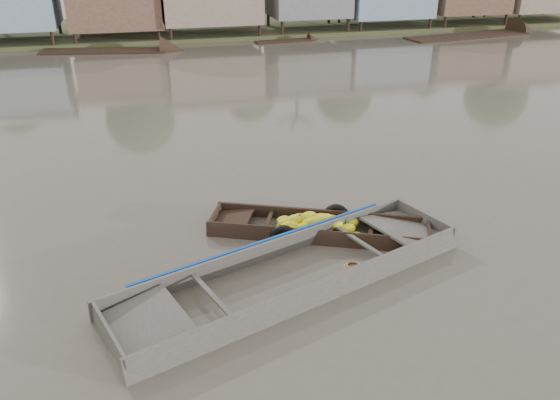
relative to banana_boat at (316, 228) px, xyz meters
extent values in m
plane|color=#534C40|center=(-0.97, -0.98, -0.14)|extent=(120.00, 120.00, 0.00)
cube|color=#384723|center=(-0.97, 32.02, -0.14)|extent=(120.00, 12.00, 0.50)
cube|color=#7893A6|center=(-11.47, 28.52, 2.56)|extent=(6.20, 5.20, 3.20)
cube|color=brown|center=(-4.77, 28.52, 2.06)|extent=(5.80, 4.60, 2.70)
cube|color=black|center=(0.07, -0.02, -0.22)|extent=(5.13, 2.99, 0.08)
cube|color=black|center=(0.30, 0.49, -0.02)|extent=(4.89, 2.26, 0.49)
cube|color=black|center=(-0.16, -0.54, -0.02)|extent=(4.89, 2.26, 0.49)
cube|color=black|center=(2.43, -1.06, -0.02)|extent=(0.52, 1.07, 0.46)
cube|color=black|center=(2.02, -0.88, 0.04)|extent=(1.22, 1.27, 0.18)
cube|color=black|center=(-2.29, 1.02, -0.02)|extent=(0.52, 1.07, 0.46)
cube|color=black|center=(-1.88, 0.84, 0.04)|extent=(1.22, 1.27, 0.18)
cube|color=black|center=(-1.06, 0.48, 0.08)|extent=(0.53, 1.05, 0.05)
cube|color=black|center=(1.20, -0.52, 0.08)|extent=(0.53, 1.05, 0.05)
ellipsoid|color=yellow|center=(-0.61, -0.02, 0.02)|extent=(0.49, 0.42, 0.25)
ellipsoid|color=yellow|center=(-0.45, 0.27, 0.15)|extent=(0.43, 0.37, 0.22)
ellipsoid|color=yellow|center=(-0.08, 0.17, 0.16)|extent=(0.44, 0.39, 0.23)
ellipsoid|color=yellow|center=(-0.67, 0.43, 0.06)|extent=(0.46, 0.40, 0.24)
ellipsoid|color=yellow|center=(-0.66, 0.26, 0.08)|extent=(0.51, 0.44, 0.26)
ellipsoid|color=yellow|center=(0.42, 0.17, 0.08)|extent=(0.44, 0.38, 0.22)
ellipsoid|color=yellow|center=(-0.13, 0.12, 0.26)|extent=(0.48, 0.41, 0.25)
ellipsoid|color=yellow|center=(0.03, 0.25, 0.11)|extent=(0.41, 0.36, 0.21)
ellipsoid|color=yellow|center=(0.07, 0.10, 0.17)|extent=(0.48, 0.42, 0.25)
ellipsoid|color=yellow|center=(0.03, -0.34, 0.04)|extent=(0.41, 0.35, 0.21)
ellipsoid|color=yellow|center=(-0.65, 0.00, 0.03)|extent=(0.50, 0.43, 0.26)
ellipsoid|color=yellow|center=(-0.74, 0.28, 0.00)|extent=(0.39, 0.34, 0.20)
ellipsoid|color=yellow|center=(0.19, -0.11, 0.26)|extent=(0.52, 0.45, 0.27)
ellipsoid|color=yellow|center=(-0.80, 0.03, -0.02)|extent=(0.40, 0.35, 0.21)
ellipsoid|color=yellow|center=(-0.33, -0.12, 0.13)|extent=(0.39, 0.34, 0.20)
ellipsoid|color=yellow|center=(0.84, -0.14, 0.09)|extent=(0.49, 0.43, 0.25)
ellipsoid|color=yellow|center=(0.72, -0.03, 0.05)|extent=(0.44, 0.38, 0.23)
ellipsoid|color=yellow|center=(-0.06, 0.33, 0.15)|extent=(0.40, 0.35, 0.21)
ellipsoid|color=yellow|center=(0.00, 0.21, 0.15)|extent=(0.45, 0.39, 0.23)
ellipsoid|color=yellow|center=(0.76, -0.68, 0.02)|extent=(0.42, 0.36, 0.22)
ellipsoid|color=yellow|center=(-0.35, 0.22, 0.17)|extent=(0.50, 0.44, 0.26)
ellipsoid|color=yellow|center=(0.40, -0.33, 0.20)|extent=(0.39, 0.34, 0.20)
ellipsoid|color=yellow|center=(0.46, 0.19, 0.06)|extent=(0.42, 0.36, 0.22)
ellipsoid|color=yellow|center=(0.13, 0.04, 0.24)|extent=(0.39, 0.33, 0.20)
ellipsoid|color=yellow|center=(-0.07, -0.12, 0.23)|extent=(0.48, 0.42, 0.25)
ellipsoid|color=yellow|center=(-0.14, -0.01, 0.18)|extent=(0.47, 0.41, 0.24)
ellipsoid|color=yellow|center=(0.36, -0.21, 0.18)|extent=(0.46, 0.40, 0.24)
ellipsoid|color=yellow|center=(0.16, -0.24, 0.14)|extent=(0.44, 0.38, 0.23)
ellipsoid|color=yellow|center=(0.09, -0.14, 0.18)|extent=(0.45, 0.39, 0.23)
ellipsoid|color=yellow|center=(0.66, -0.43, 0.11)|extent=(0.46, 0.40, 0.24)
ellipsoid|color=yellow|center=(-0.64, 0.09, 0.07)|extent=(0.50, 0.44, 0.26)
ellipsoid|color=yellow|center=(-0.56, 0.05, 0.08)|extent=(0.45, 0.39, 0.23)
cylinder|color=#3F6626|center=(-0.36, 0.17, 0.25)|extent=(0.04, 0.04, 0.17)
cylinder|color=#3F6626|center=(0.24, -0.10, 0.25)|extent=(0.04, 0.04, 0.17)
cylinder|color=#3F6626|center=(0.67, -0.29, 0.25)|extent=(0.04, 0.04, 0.17)
torus|color=black|center=(0.67, 0.41, 0.00)|extent=(0.70, 0.43, 0.69)
torus|color=black|center=(-0.87, -0.30, 0.00)|extent=(0.69, 0.43, 0.68)
cube|color=#3B3632|center=(-1.08, -1.80, -0.22)|extent=(7.82, 4.06, 0.08)
cube|color=#3B3632|center=(-1.39, -0.91, 0.05)|extent=(7.50, 2.71, 0.63)
cube|color=#3B3632|center=(-0.78, -2.69, 0.05)|extent=(7.50, 2.71, 0.63)
cube|color=#3B3632|center=(2.56, -0.55, 0.05)|extent=(0.68, 1.84, 0.60)
cube|color=#3B3632|center=(1.93, -0.77, 0.13)|extent=(1.80, 2.00, 0.25)
cube|color=#3B3632|center=(-4.72, -3.05, 0.05)|extent=(0.68, 1.84, 0.60)
cube|color=#3B3632|center=(-4.09, -2.83, 0.13)|extent=(1.80, 2.00, 0.25)
cube|color=#3B3632|center=(-2.82, -2.40, 0.18)|extent=(0.69, 1.78, 0.05)
cube|color=#3B3632|center=(0.66, -1.20, 0.18)|extent=(0.69, 1.78, 0.05)
cube|color=#665E54|center=(-1.08, -1.80, -0.17)|extent=(6.03, 3.32, 0.02)
cube|color=#0F4498|center=(-1.41, -0.85, 0.29)|extent=(6.05, 2.15, 0.16)
torus|color=olive|center=(0.33, -1.65, -0.15)|extent=(0.44, 0.44, 0.06)
torus|color=olive|center=(0.33, -1.65, -0.10)|extent=(0.36, 0.36, 0.06)
cube|color=black|center=(-5.60, 24.49, -0.19)|extent=(7.66, 2.95, 0.35)
cube|color=black|center=(5.87, 24.97, -0.19)|extent=(3.89, 1.12, 0.35)
cube|color=black|center=(18.84, 23.77, -0.19)|extent=(9.57, 3.41, 0.35)
camera|label=1|loc=(-3.73, -10.94, 6.40)|focal=35.00mm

